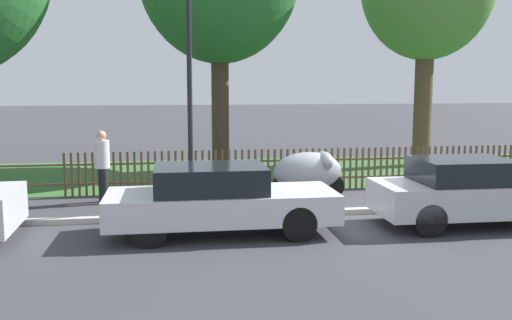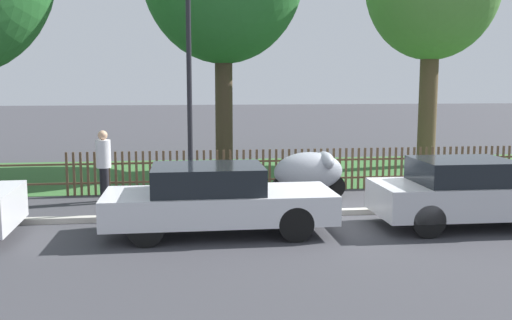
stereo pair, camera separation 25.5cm
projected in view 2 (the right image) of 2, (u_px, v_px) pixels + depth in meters
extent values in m
plane|color=#38383D|center=(365.00, 215.00, 12.31)|extent=(120.00, 120.00, 0.00)
cube|color=#B2ADA3|center=(363.00, 211.00, 12.40)|extent=(34.64, 0.20, 0.12)
cube|color=#33602D|center=(305.00, 171.00, 18.31)|extent=(34.64, 6.30, 0.01)
cube|color=brown|center=(330.00, 178.00, 15.20)|extent=(34.64, 0.03, 0.05)
cube|color=brown|center=(330.00, 160.00, 15.13)|extent=(34.64, 0.03, 0.05)
cube|color=brown|center=(67.00, 174.00, 14.29)|extent=(0.06, 0.03, 1.11)
cube|color=brown|center=(74.00, 174.00, 14.31)|extent=(0.06, 0.03, 1.11)
cube|color=brown|center=(81.00, 174.00, 14.33)|extent=(0.06, 0.03, 1.11)
cube|color=brown|center=(88.00, 174.00, 14.36)|extent=(0.06, 0.03, 1.11)
cube|color=brown|center=(95.00, 174.00, 14.38)|extent=(0.06, 0.03, 1.11)
cube|color=brown|center=(102.00, 174.00, 14.40)|extent=(0.06, 0.03, 1.11)
cube|color=brown|center=(109.00, 173.00, 14.42)|extent=(0.06, 0.03, 1.11)
cube|color=brown|center=(116.00, 173.00, 14.44)|extent=(0.06, 0.03, 1.11)
cube|color=brown|center=(123.00, 173.00, 14.46)|extent=(0.06, 0.03, 1.11)
cube|color=brown|center=(130.00, 173.00, 14.48)|extent=(0.06, 0.03, 1.11)
cube|color=brown|center=(137.00, 173.00, 14.51)|extent=(0.06, 0.03, 1.11)
cube|color=brown|center=(143.00, 173.00, 14.53)|extent=(0.06, 0.03, 1.11)
cube|color=brown|center=(150.00, 173.00, 14.55)|extent=(0.06, 0.03, 1.11)
cube|color=brown|center=(157.00, 172.00, 14.57)|extent=(0.06, 0.03, 1.11)
cube|color=brown|center=(164.00, 172.00, 14.59)|extent=(0.06, 0.03, 1.11)
cube|color=brown|center=(171.00, 172.00, 14.61)|extent=(0.06, 0.03, 1.11)
cube|color=brown|center=(177.00, 172.00, 14.63)|extent=(0.06, 0.03, 1.11)
cube|color=brown|center=(184.00, 172.00, 14.66)|extent=(0.06, 0.03, 1.11)
cube|color=brown|center=(191.00, 172.00, 14.68)|extent=(0.06, 0.03, 1.11)
cube|color=brown|center=(197.00, 172.00, 14.70)|extent=(0.06, 0.03, 1.11)
cube|color=brown|center=(204.00, 172.00, 14.72)|extent=(0.06, 0.03, 1.11)
cube|color=brown|center=(211.00, 171.00, 14.74)|extent=(0.06, 0.03, 1.11)
cube|color=brown|center=(217.00, 171.00, 14.76)|extent=(0.06, 0.03, 1.11)
cube|color=brown|center=(224.00, 171.00, 14.78)|extent=(0.06, 0.03, 1.11)
cube|color=brown|center=(231.00, 171.00, 14.81)|extent=(0.06, 0.03, 1.11)
cube|color=brown|center=(237.00, 171.00, 14.83)|extent=(0.06, 0.03, 1.11)
cube|color=brown|center=(244.00, 171.00, 14.85)|extent=(0.06, 0.03, 1.11)
cube|color=brown|center=(250.00, 171.00, 14.87)|extent=(0.06, 0.03, 1.11)
cube|color=brown|center=(257.00, 171.00, 14.89)|extent=(0.06, 0.03, 1.11)
cube|color=brown|center=(263.00, 170.00, 14.91)|extent=(0.06, 0.03, 1.11)
cube|color=brown|center=(270.00, 170.00, 14.93)|extent=(0.06, 0.03, 1.11)
cube|color=brown|center=(276.00, 170.00, 14.96)|extent=(0.06, 0.03, 1.11)
cube|color=brown|center=(283.00, 170.00, 14.98)|extent=(0.06, 0.03, 1.11)
cube|color=brown|center=(289.00, 170.00, 15.00)|extent=(0.06, 0.03, 1.11)
cube|color=brown|center=(295.00, 170.00, 15.02)|extent=(0.06, 0.03, 1.11)
cube|color=brown|center=(302.00, 170.00, 15.04)|extent=(0.06, 0.03, 1.11)
cube|color=brown|center=(308.00, 170.00, 15.06)|extent=(0.06, 0.03, 1.11)
cube|color=brown|center=(315.00, 169.00, 15.08)|extent=(0.06, 0.03, 1.11)
cube|color=brown|center=(321.00, 169.00, 15.11)|extent=(0.06, 0.03, 1.11)
cube|color=brown|center=(327.00, 169.00, 15.13)|extent=(0.06, 0.03, 1.11)
cube|color=brown|center=(333.00, 169.00, 15.15)|extent=(0.06, 0.03, 1.11)
cube|color=brown|center=(340.00, 169.00, 15.17)|extent=(0.06, 0.03, 1.11)
cube|color=brown|center=(346.00, 169.00, 15.19)|extent=(0.06, 0.03, 1.11)
cube|color=brown|center=(352.00, 169.00, 15.21)|extent=(0.06, 0.03, 1.11)
cube|color=brown|center=(358.00, 169.00, 15.23)|extent=(0.06, 0.03, 1.11)
cube|color=brown|center=(365.00, 168.00, 15.26)|extent=(0.06, 0.03, 1.11)
cube|color=brown|center=(371.00, 168.00, 15.28)|extent=(0.06, 0.03, 1.11)
cube|color=brown|center=(377.00, 168.00, 15.30)|extent=(0.06, 0.03, 1.11)
cube|color=brown|center=(383.00, 168.00, 15.32)|extent=(0.06, 0.03, 1.11)
cube|color=brown|center=(389.00, 168.00, 15.34)|extent=(0.06, 0.03, 1.11)
cube|color=brown|center=(395.00, 168.00, 15.36)|extent=(0.06, 0.03, 1.11)
cube|color=brown|center=(402.00, 168.00, 15.38)|extent=(0.06, 0.03, 1.11)
cube|color=brown|center=(408.00, 168.00, 15.41)|extent=(0.06, 0.03, 1.11)
cube|color=brown|center=(414.00, 167.00, 15.43)|extent=(0.06, 0.03, 1.11)
cube|color=brown|center=(420.00, 167.00, 15.45)|extent=(0.06, 0.03, 1.11)
cube|color=brown|center=(426.00, 167.00, 15.47)|extent=(0.06, 0.03, 1.11)
cube|color=brown|center=(432.00, 167.00, 15.49)|extent=(0.06, 0.03, 1.11)
cube|color=brown|center=(438.00, 167.00, 15.51)|extent=(0.06, 0.03, 1.11)
cube|color=brown|center=(444.00, 167.00, 15.53)|extent=(0.06, 0.03, 1.11)
cube|color=brown|center=(450.00, 167.00, 15.56)|extent=(0.06, 0.03, 1.11)
cube|color=brown|center=(456.00, 167.00, 15.58)|extent=(0.06, 0.03, 1.11)
cube|color=brown|center=(462.00, 166.00, 15.60)|extent=(0.06, 0.03, 1.11)
cube|color=brown|center=(468.00, 166.00, 15.62)|extent=(0.06, 0.03, 1.11)
cube|color=brown|center=(473.00, 166.00, 15.64)|extent=(0.06, 0.03, 1.11)
cube|color=brown|center=(479.00, 166.00, 15.66)|extent=(0.06, 0.03, 1.11)
cube|color=brown|center=(485.00, 166.00, 15.68)|extent=(0.06, 0.03, 1.11)
cube|color=brown|center=(491.00, 166.00, 15.71)|extent=(0.06, 0.03, 1.11)
cube|color=brown|center=(497.00, 166.00, 15.73)|extent=(0.06, 0.03, 1.11)
cube|color=brown|center=(503.00, 166.00, 15.75)|extent=(0.06, 0.03, 1.11)
cube|color=brown|center=(509.00, 166.00, 15.77)|extent=(0.06, 0.03, 1.11)
cube|color=silver|center=(219.00, 205.00, 10.75)|extent=(4.29, 1.65, 0.54)
cube|color=black|center=(208.00, 179.00, 10.65)|extent=(2.06, 1.48, 0.50)
cylinder|color=black|center=(282.00, 206.00, 11.68)|extent=(0.64, 0.14, 0.64)
cylinder|color=black|center=(296.00, 225.00, 10.20)|extent=(0.64, 0.14, 0.64)
cylinder|color=black|center=(151.00, 210.00, 11.35)|extent=(0.64, 0.14, 0.64)
cylinder|color=black|center=(146.00, 229.00, 9.88)|extent=(0.64, 0.14, 0.64)
cube|color=#BCBCC1|center=(470.00, 198.00, 11.29)|extent=(3.81, 1.68, 0.62)
cube|color=black|center=(463.00, 171.00, 11.20)|extent=(1.84, 1.49, 0.47)
cylinder|color=black|center=(505.00, 201.00, 12.20)|extent=(0.63, 0.15, 0.63)
cylinder|color=black|center=(399.00, 204.00, 11.93)|extent=(0.63, 0.15, 0.63)
cylinder|color=black|center=(429.00, 221.00, 10.46)|extent=(0.63, 0.15, 0.63)
cylinder|color=black|center=(334.00, 187.00, 14.03)|extent=(0.59, 0.15, 0.58)
cylinder|color=black|center=(282.00, 189.00, 13.76)|extent=(0.59, 0.15, 0.58)
ellipsoid|color=gray|center=(308.00, 172.00, 13.84)|extent=(1.77, 0.85, 0.95)
ellipsoid|color=gray|center=(325.00, 161.00, 13.89)|extent=(0.47, 0.91, 0.44)
cylinder|color=#473828|center=(224.00, 96.00, 18.63)|extent=(0.57, 0.57, 4.78)
cylinder|color=brown|center=(428.00, 97.00, 19.22)|extent=(0.61, 0.61, 4.71)
cylinder|color=black|center=(103.00, 184.00, 13.69)|extent=(0.16, 0.16, 0.83)
cylinder|color=black|center=(106.00, 186.00, 13.48)|extent=(0.16, 0.16, 0.83)
cylinder|color=silver|center=(103.00, 154.00, 13.48)|extent=(0.45, 0.45, 0.66)
sphere|color=tan|center=(103.00, 135.00, 13.42)|extent=(0.23, 0.23, 0.23)
cylinder|color=black|center=(189.00, 86.00, 12.22)|extent=(0.11, 0.11, 5.52)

